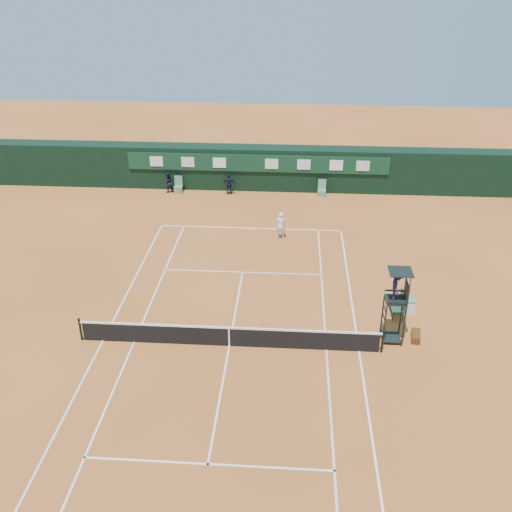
{
  "coord_description": "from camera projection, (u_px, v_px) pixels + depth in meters",
  "views": [
    {
      "loc": [
        2.47,
        -19.55,
        14.7
      ],
      "look_at": [
        0.73,
        6.0,
        1.2
      ],
      "focal_mm": 40.0,
      "sensor_mm": 36.0,
      "label": 1
    }
  ],
  "objects": [
    {
      "name": "ball_kid_right",
      "position": [
        229.0,
        184.0,
        39.37
      ],
      "size": [
        0.89,
        0.41,
        1.48
      ],
      "primitive_type": "imported",
      "rotation": [
        0.0,
        0.0,
        3.09
      ],
      "color": "black",
      "rests_on": "ground"
    },
    {
      "name": "umpire_chair",
      "position": [
        397.0,
        291.0,
        23.47
      ],
      "size": [
        0.96,
        0.95,
        3.42
      ],
      "color": "black",
      "rests_on": "ground"
    },
    {
      "name": "player",
      "position": [
        281.0,
        225.0,
        33.13
      ],
      "size": [
        0.66,
        0.5,
        1.66
      ],
      "primitive_type": "imported",
      "rotation": [
        0.0,
        0.0,
        3.32
      ],
      "color": "white",
      "rests_on": "ground"
    },
    {
      "name": "player_bench",
      "position": [
        399.0,
        303.0,
        26.11
      ],
      "size": [
        0.56,
        1.2,
        1.1
      ],
      "color": "#19402A",
      "rests_on": "ground"
    },
    {
      "name": "ground",
      "position": [
        229.0,
        346.0,
        24.26
      ],
      "size": [
        90.0,
        90.0,
        0.0
      ],
      "primitive_type": "plane",
      "color": "#C0672D",
      "rests_on": "ground"
    },
    {
      "name": "back_wall",
      "position": [
        258.0,
        168.0,
        40.09
      ],
      "size": [
        40.0,
        1.65,
        3.0
      ],
      "color": "black",
      "rests_on": "ground"
    },
    {
      "name": "court_lines",
      "position": [
        229.0,
        346.0,
        24.25
      ],
      "size": [
        11.05,
        23.85,
        0.01
      ],
      "color": "white",
      "rests_on": "ground"
    },
    {
      "name": "tennis_net",
      "position": [
        229.0,
        336.0,
        24.02
      ],
      "size": [
        12.9,
        0.1,
        1.1
      ],
      "color": "black",
      "rests_on": "ground"
    },
    {
      "name": "cooler",
      "position": [
        408.0,
        305.0,
        26.49
      ],
      "size": [
        0.57,
        0.57,
        0.65
      ],
      "color": "white",
      "rests_on": "ground"
    },
    {
      "name": "linesman_chair_right",
      "position": [
        322.0,
        192.0,
        39.27
      ],
      "size": [
        0.55,
        0.5,
        1.15
      ],
      "color": "#588760",
      "rests_on": "ground"
    },
    {
      "name": "ball_kid_left",
      "position": [
        168.0,
        183.0,
        39.72
      ],
      "size": [
        0.81,
        0.7,
        1.42
      ],
      "primitive_type": "imported",
      "rotation": [
        0.0,
        0.0,
        3.41
      ],
      "color": "black",
      "rests_on": "ground"
    },
    {
      "name": "tennis_ball",
      "position": [
        237.0,
        277.0,
        29.36
      ],
      "size": [
        0.07,
        0.07,
        0.07
      ],
      "primitive_type": "sphere",
      "color": "#E3EF37",
      "rests_on": "ground"
    },
    {
      "name": "tennis_bag",
      "position": [
        416.0,
        336.0,
        24.61
      ],
      "size": [
        0.5,
        0.9,
        0.32
      ],
      "primitive_type": "cube",
      "rotation": [
        0.0,
        0.0,
        -0.16
      ],
      "color": "black",
      "rests_on": "ground"
    },
    {
      "name": "linesman_chair_left",
      "position": [
        178.0,
        188.0,
        39.87
      ],
      "size": [
        0.55,
        0.5,
        1.15
      ],
      "color": "#568460",
      "rests_on": "ground"
    }
  ]
}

